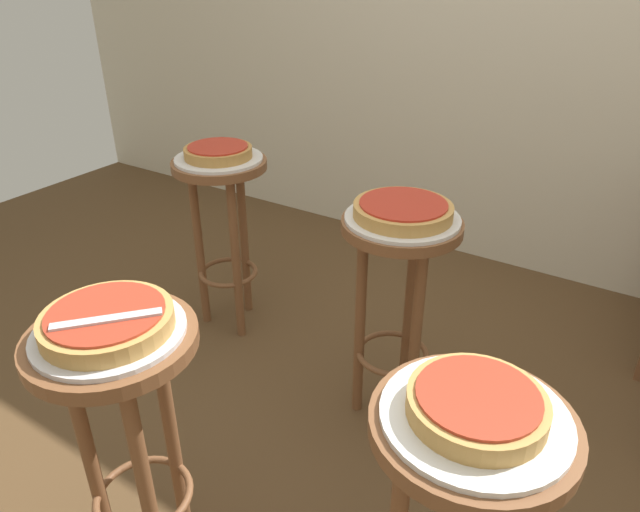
% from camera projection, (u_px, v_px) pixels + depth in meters
% --- Properties ---
extents(ground_plane, '(6.00, 6.00, 0.00)m').
position_uv_depth(ground_plane, '(345.00, 456.00, 1.91)').
color(ground_plane, brown).
extents(stool_foreground, '(0.37, 0.37, 0.75)m').
position_uv_depth(stool_foreground, '(125.00, 406.00, 1.34)').
color(stool_foreground, brown).
rests_on(stool_foreground, ground_plane).
extents(serving_plate_foreground, '(0.33, 0.33, 0.01)m').
position_uv_depth(serving_plate_foreground, '(110.00, 332.00, 1.24)').
color(serving_plate_foreground, silver).
rests_on(serving_plate_foreground, stool_foreground).
extents(pizza_foreground, '(0.28, 0.28, 0.05)m').
position_uv_depth(pizza_foreground, '(107.00, 321.00, 1.22)').
color(pizza_foreground, tan).
rests_on(pizza_foreground, serving_plate_foreground).
extents(stool_middle, '(0.37, 0.37, 0.75)m').
position_uv_depth(stool_middle, '(461.00, 499.00, 1.11)').
color(stool_middle, brown).
rests_on(stool_middle, ground_plane).
extents(serving_plate_middle, '(0.33, 0.33, 0.01)m').
position_uv_depth(serving_plate_middle, '(475.00, 417.00, 1.01)').
color(serving_plate_middle, white).
rests_on(serving_plate_middle, stool_middle).
extents(pizza_middle, '(0.24, 0.24, 0.05)m').
position_uv_depth(pizza_middle, '(477.00, 404.00, 1.00)').
color(pizza_middle, tan).
rests_on(pizza_middle, serving_plate_middle).
extents(stool_leftside, '(0.37, 0.37, 0.75)m').
position_uv_depth(stool_leftside, '(398.00, 278.00, 1.85)').
color(stool_leftside, brown).
rests_on(stool_leftside, ground_plane).
extents(serving_plate_leftside, '(0.35, 0.35, 0.01)m').
position_uv_depth(serving_plate_leftside, '(402.00, 219.00, 1.75)').
color(serving_plate_leftside, silver).
rests_on(serving_plate_leftside, stool_leftside).
extents(pizza_leftside, '(0.30, 0.30, 0.05)m').
position_uv_depth(pizza_leftside, '(403.00, 210.00, 1.74)').
color(pizza_leftside, tan).
rests_on(pizza_leftside, serving_plate_leftside).
extents(stool_rear, '(0.37, 0.37, 0.75)m').
position_uv_depth(stool_rear, '(223.00, 208.00, 2.35)').
color(stool_rear, brown).
rests_on(stool_rear, ground_plane).
extents(serving_plate_rear, '(0.34, 0.34, 0.01)m').
position_uv_depth(serving_plate_rear, '(219.00, 159.00, 2.25)').
color(serving_plate_rear, silver).
rests_on(serving_plate_rear, stool_rear).
extents(pizza_rear, '(0.26, 0.26, 0.05)m').
position_uv_depth(pizza_rear, '(218.00, 152.00, 2.24)').
color(pizza_rear, '#B78442').
rests_on(pizza_rear, serving_plate_rear).
extents(pizza_server_knife, '(0.16, 0.18, 0.01)m').
position_uv_depth(pizza_server_knife, '(107.00, 319.00, 1.18)').
color(pizza_server_knife, silver).
rests_on(pizza_server_knife, pizza_foreground).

